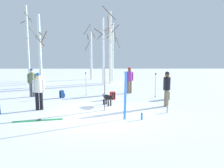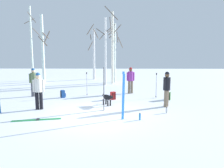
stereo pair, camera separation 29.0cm
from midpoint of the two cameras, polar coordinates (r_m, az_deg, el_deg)
name	(u,v)px [view 2 (the right image)]	position (r m, az deg, el deg)	size (l,w,h in m)	color
ground_plane	(99,114)	(9.14, -2.75, -8.06)	(60.00, 60.00, 0.00)	white
person_0	(39,88)	(10.19, -18.51, -1.15)	(0.51, 0.34, 1.72)	black
person_1	(167,87)	(10.55, 15.36, -0.73)	(0.34, 0.45, 1.72)	#72604C
person_2	(131,78)	(13.83, 5.65, 1.50)	(0.52, 0.34, 1.72)	#72604C
person_3	(34,80)	(13.57, -19.89, 0.94)	(0.51, 0.34, 1.72)	#4C4C56
dog	(107,98)	(10.52, -0.48, -3.76)	(0.57, 0.75, 0.57)	black
ski_pair_planted_0	(104,89)	(9.52, -1.34, -1.39)	(0.04, 0.19, 1.96)	black
ski_pair_planted_2	(123,96)	(8.21, 4.10, -3.20)	(0.14, 0.16, 1.88)	blue
ski_pair_lying_0	(37,120)	(8.74, -18.80, -9.16)	(1.84, 0.56, 0.05)	green
ski_poles_0	(156,85)	(12.61, 12.55, -0.18)	(0.07, 0.23, 1.47)	#B2B2BC
ski_poles_1	(87,83)	(13.10, -6.20, 0.23)	(0.07, 0.26, 1.45)	#B2B2BC
backpack_0	(168,96)	(12.31, 15.61, -3.16)	(0.31, 0.33, 0.44)	#4C7F3F
backpack_1	(63,94)	(12.76, -12.51, -2.67)	(0.34, 0.32, 0.44)	#1E4C99
backpack_2	(113,96)	(11.95, 0.93, -3.19)	(0.33, 0.34, 0.44)	red
water_bottle_0	(167,110)	(9.56, 15.41, -6.90)	(0.07, 0.07, 0.25)	silver
water_bottle_1	(140,117)	(8.36, 8.55, -8.73)	(0.07, 0.07, 0.28)	#1E72BF
birch_tree_0	(31,43)	(22.07, -20.61, 10.38)	(1.53, 1.52, 7.10)	silver
birch_tree_1	(43,49)	(19.30, -17.79, 9.00)	(0.88, 1.20, 5.90)	silver
birch_tree_2	(94,53)	(21.98, -4.60, 8.42)	(1.22, 1.22, 5.71)	silver
birch_tree_3	(105,50)	(17.64, -1.34, 9.09)	(1.28, 1.25, 5.52)	white
birch_tree_4	(113,46)	(18.27, 0.62, 10.17)	(1.46, 1.45, 6.48)	silver
birch_tree_5	(115,52)	(19.32, 1.18, 8.65)	(1.41, 1.40, 5.32)	silver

